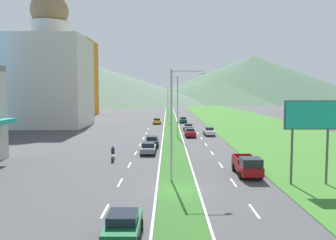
{
  "coord_description": "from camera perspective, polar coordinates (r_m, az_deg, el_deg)",
  "views": [
    {
      "loc": [
        -0.79,
        -27.99,
        8.11
      ],
      "look_at": [
        -1.05,
        33.22,
        3.15
      ],
      "focal_mm": 36.89,
      "sensor_mm": 36.0,
      "label": 1
    }
  ],
  "objects": [
    {
      "name": "car_3",
      "position": [
        91.55,
        2.75,
        0.03
      ],
      "size": [
        1.9,
        4.79,
        1.51
      ],
      "rotation": [
        0.0,
        0.0,
        -1.57
      ],
      "color": "#0C5128",
      "rests_on": "ground_plane"
    },
    {
      "name": "lane_dash_left_5",
      "position": [
        46.34,
        -5.12,
        -5.46
      ],
      "size": [
        0.16,
        2.8,
        0.01
      ],
      "primitive_type": "cube",
      "color": "silver",
      "rests_on": "ground_plane"
    },
    {
      "name": "grass_median",
      "position": [
        88.36,
        0.75,
        -0.62
      ],
      "size": [
        3.2,
        240.0,
        0.06
      ],
      "primitive_type": "cube",
      "color": "#2D6023",
      "rests_on": "ground_plane"
    },
    {
      "name": "car_4",
      "position": [
        51.43,
        -2.41,
        -3.54
      ],
      "size": [
        1.93,
        4.61,
        1.59
      ],
      "rotation": [
        0.0,
        0.0,
        1.57
      ],
      "color": "black",
      "rests_on": "ground_plane"
    },
    {
      "name": "motorcycle_rider",
      "position": [
        41.33,
        -8.84,
        -5.69
      ],
      "size": [
        0.36,
        2.0,
        1.8
      ],
      "rotation": [
        0.0,
        0.0,
        1.57
      ],
      "color": "black",
      "rests_on": "ground_plane"
    },
    {
      "name": "domed_building",
      "position": [
        86.04,
        -18.49,
        7.34
      ],
      "size": [
        16.52,
        16.52,
        31.18
      ],
      "color": "beige",
      "rests_on": "ground_plane"
    },
    {
      "name": "street_lamp_mid",
      "position": [
        60.74,
        1.62,
        2.76
      ],
      "size": [
        2.64,
        0.36,
        10.89
      ],
      "color": "#99999E",
      "rests_on": "ground_plane"
    },
    {
      "name": "lane_dash_left_3",
      "position": [
        31.8,
        -7.68,
        -10.17
      ],
      "size": [
        0.16,
        2.8,
        0.01
      ],
      "primitive_type": "cube",
      "color": "silver",
      "rests_on": "ground_plane"
    },
    {
      "name": "street_lamp_far",
      "position": [
        90.57,
        0.42,
        2.71
      ],
      "size": [
        2.79,
        0.36,
        8.8
      ],
      "color": "#99999E",
      "rests_on": "ground_plane"
    },
    {
      "name": "ground_plane",
      "position": [
        29.15,
        1.82,
        -11.52
      ],
      "size": [
        600.0,
        600.0,
        0.0
      ],
      "primitive_type": "plane",
      "color": "#424244"
    },
    {
      "name": "lane_dash_right_9",
      "position": [
        76.03,
        4.68,
        -1.5
      ],
      "size": [
        0.16,
        2.8,
        0.01
      ],
      "primitive_type": "cube",
      "color": "silver",
      "rests_on": "ground_plane"
    },
    {
      "name": "hill_far_center",
      "position": [
        276.36,
        8.06,
        4.99
      ],
      "size": [
        140.07,
        140.07,
        20.18
      ],
      "primitive_type": "cone",
      "color": "#47664C",
      "rests_on": "ground_plane"
    },
    {
      "name": "lane_dash_left_2",
      "position": [
        24.72,
        -10.14,
        -14.57
      ],
      "size": [
        0.16,
        2.8,
        0.01
      ],
      "primitive_type": "cube",
      "color": "silver",
      "rests_on": "ground_plane"
    },
    {
      "name": "grass_verge_right",
      "position": [
        90.91,
        13.85,
        -0.6
      ],
      "size": [
        24.0,
        240.0,
        0.06
      ],
      "primitive_type": "cube",
      "color": "#387028",
      "rests_on": "ground_plane"
    },
    {
      "name": "lane_dash_right_8",
      "position": [
        68.61,
        5.17,
        -2.17
      ],
      "size": [
        0.16,
        2.8,
        0.01
      ],
      "primitive_type": "cube",
      "color": "silver",
      "rests_on": "ground_plane"
    },
    {
      "name": "street_lamp_near",
      "position": [
        31.0,
        1.42,
        0.38
      ],
      "size": [
        3.2,
        0.33,
        10.14
      ],
      "color": "#99999E",
      "rests_on": "ground_plane"
    },
    {
      "name": "lane_dash_left_6",
      "position": [
        53.69,
        -4.38,
        -4.06
      ],
      "size": [
        0.16,
        2.8,
        0.01
      ],
      "primitive_type": "cube",
      "color": "silver",
      "rests_on": "ground_plane"
    },
    {
      "name": "car_5",
      "position": [
        45.8,
        -3.03,
        -4.62
      ],
      "size": [
        2.01,
        4.76,
        1.48
      ],
      "rotation": [
        0.0,
        0.0,
        1.57
      ],
      "color": "slate",
      "rests_on": "ground_plane"
    },
    {
      "name": "lane_dash_left_8",
      "position": [
        68.49,
        -3.37,
        -2.17
      ],
      "size": [
        0.16,
        2.8,
        0.01
      ],
      "primitive_type": "cube",
      "color": "silver",
      "rests_on": "ground_plane"
    },
    {
      "name": "car_2",
      "position": [
        72.68,
        3.6,
        -1.18
      ],
      "size": [
        2.03,
        4.24,
        1.46
      ],
      "rotation": [
        0.0,
        0.0,
        -1.57
      ],
      "color": "slate",
      "rests_on": "ground_plane"
    },
    {
      "name": "edge_line_median_left",
      "position": [
        88.36,
        -0.38,
        -0.63
      ],
      "size": [
        0.16,
        240.0,
        0.01
      ],
      "primitive_type": "cube",
      "color": "silver",
      "rests_on": "ground_plane"
    },
    {
      "name": "car_8",
      "position": [
        88.05,
        -1.6,
        -0.17
      ],
      "size": [
        2.04,
        4.06,
        1.46
      ],
      "rotation": [
        0.0,
        0.0,
        1.57
      ],
      "color": "yellow",
      "rests_on": "ground_plane"
    },
    {
      "name": "lane_dash_right_3",
      "position": [
        32.05,
        10.99,
        -10.1
      ],
      "size": [
        0.16,
        2.8,
        0.01
      ],
      "primitive_type": "cube",
      "color": "silver",
      "rests_on": "ground_plane"
    },
    {
      "name": "pickup_truck_0",
      "position": [
        34.54,
        13.25,
        -7.4
      ],
      "size": [
        2.18,
        5.4,
        2.0
      ],
      "rotation": [
        0.0,
        0.0,
        -1.57
      ],
      "color": "maroon",
      "rests_on": "ground_plane"
    },
    {
      "name": "car_0",
      "position": [
        65.42,
        7.04,
        -1.86
      ],
      "size": [
        1.92,
        4.64,
        1.48
      ],
      "rotation": [
        0.0,
        0.0,
        -1.57
      ],
      "color": "silver",
      "rests_on": "ground_plane"
    },
    {
      "name": "lane_dash_right_6",
      "position": [
        53.84,
        6.53,
        -4.05
      ],
      "size": [
        0.16,
        2.8,
        0.01
      ],
      "primitive_type": "cube",
      "color": "silver",
      "rests_on": "ground_plane"
    },
    {
      "name": "hill_far_right",
      "position": [
        324.83,
        13.96,
        6.67
      ],
      "size": [
        210.55,
        210.55,
        40.96
      ],
      "primitive_type": "cone",
      "color": "#47664C",
      "rests_on": "ground_plane"
    },
    {
      "name": "lane_dash_left_9",
      "position": [
        75.92,
        -3.02,
        -1.5
      ],
      "size": [
        0.16,
        2.8,
        0.01
      ],
      "primitive_type": "cube",
      "color": "silver",
      "rests_on": "ground_plane"
    },
    {
      "name": "hill_far_left",
      "position": [
        261.79,
        -16.18,
        6.36
      ],
      "size": [
        212.37,
        212.37,
        33.73
      ],
      "primitive_type": "cone",
      "color": "#516B56",
      "rests_on": "ground_plane"
    },
    {
      "name": "lane_dash_right_4",
      "position": [
        39.23,
        8.94,
        -7.34
      ],
      "size": [
        0.16,
        2.8,
        0.01
      ],
      "primitive_type": "cube",
      "color": "silver",
      "rests_on": "ground_plane"
    },
    {
      "name": "lane_dash_right_7",
      "position": [
        61.22,
        5.77,
        -3.0
      ],
      "size": [
        0.16,
        2.8,
        0.01
      ],
      "primitive_type": "cube",
      "color": "silver",
      "rests_on": "ground_plane"
    },
    {
      "name": "car_7",
      "position": [
        62.83,
        3.93,
        -2.07
      ],
      "size": [
        1.92,
        4.39,
        1.52
      ],
      "rotation": [
        0.0,
        0.0,
        -1.57
      ],
      "color": "maroon",
      "rests_on": "ground_plane"
    },
    {
      "name": "billboard_roadside",
      "position": [
        32.18,
        22.75,
        -0.11
      ],
      "size": [
        4.6,
        0.28,
        7.4
      ],
      "color": "#4C4C51",
      "rests_on": "ground_plane"
    },
    {
      "name": "edge_line_median_right",
      "position": [
        88.39,
        1.89,
        -0.63
      ],
      "size": [
        0.16,
        240.0,
        0.01
      ],
      "primitive_type": "cube",
      "color": "silver",
      "rests_on": "ground_plane"
    },
    {
      "name": "car_1",
      "position": [
        20.03,
        -7.2,
        -16.87
      ],
      "size": [
        1.99,
        4.18,
        1.54
      ],
      "rotation": [
        0.0,
        0.0,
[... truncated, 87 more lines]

